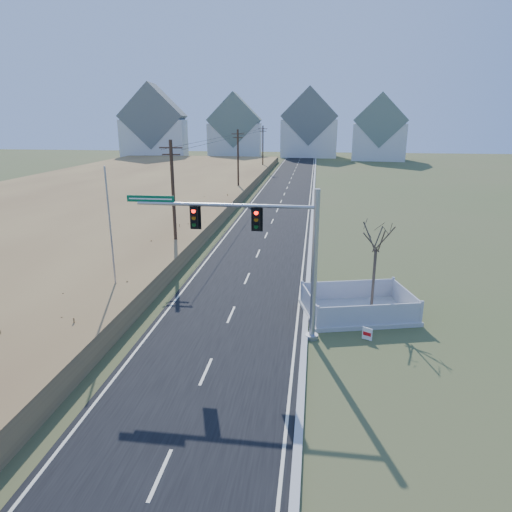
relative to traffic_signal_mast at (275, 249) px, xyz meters
The scene contains 16 objects.
ground 5.57m from the traffic_signal_mast, 145.09° to the right, with size 260.00×260.00×0.00m, color #475529.
road 48.46m from the traffic_signal_mast, 93.10° to the left, with size 8.00×180.00×0.06m, color black.
curb 48.41m from the traffic_signal_mast, 88.17° to the left, with size 0.30×180.00×0.18m, color #B2AFA8.
reed_marsh 46.70m from the traffic_signal_mast, 124.88° to the left, with size 38.00×110.00×1.30m, color #AA8C4D.
utility_pole_near 16.02m from the traffic_signal_mast, 124.66° to the left, with size 1.80×0.26×9.00m.
utility_pole_mid 44.13m from the traffic_signal_mast, 101.92° to the left, with size 1.80×0.26×9.00m.
utility_pole_far 73.74m from the traffic_signal_mast, 97.10° to the left, with size 1.80×0.26×9.00m.
condo_nw 106.29m from the traffic_signal_mast, 112.47° to the left, with size 17.69×13.38×19.05m.
condo_nnw 108.19m from the traffic_signal_mast, 100.99° to the left, with size 14.93×11.17×17.03m.
condo_n 110.22m from the traffic_signal_mast, 90.32° to the left, with size 15.27×10.20×18.54m.
condo_ne 103.67m from the traffic_signal_mast, 80.34° to the left, with size 14.12×10.51×16.52m.
traffic_signal_mast is the anchor object (origin of this frame).
fence_enclosure 6.96m from the traffic_signal_mast, 36.60° to the left, with size 6.67×5.34×1.34m.
open_sign 6.26m from the traffic_signal_mast, ahead, with size 0.47×0.29×0.63m.
flagpole 10.15m from the traffic_signal_mast, 162.85° to the left, with size 0.36×0.36×8.07m.
bare_tree 6.65m from the traffic_signal_mast, 37.91° to the left, with size 2.05×2.05×5.43m.
Camera 1 is at (4.41, -18.98, 10.60)m, focal length 32.00 mm.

